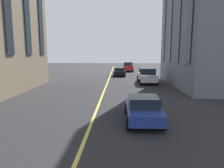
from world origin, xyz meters
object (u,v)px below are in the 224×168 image
at_px(car_white_oncoming, 147,75).
at_px(car_black_trailing, 120,72).
at_px(car_blue_parked_b, 143,109).
at_px(car_red_mid, 128,67).

relative_size(car_white_oncoming, car_black_trailing, 1.07).
xyz_separation_m(car_blue_parked_b, car_red_mid, (30.72, -0.56, 0.27)).
height_order(car_blue_parked_b, car_red_mid, car_red_mid).
height_order(car_white_oncoming, car_black_trailing, car_white_oncoming).
bearing_deg(car_blue_parked_b, car_white_oncoming, -8.72).
bearing_deg(car_black_trailing, car_blue_parked_b, -176.89).
height_order(car_white_oncoming, car_red_mid, same).
bearing_deg(car_white_oncoming, car_red_mid, 5.43).
bearing_deg(car_black_trailing, car_red_mid, -11.64).
xyz_separation_m(car_black_trailing, car_blue_parked_b, (-22.17, -1.21, -0.00)).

